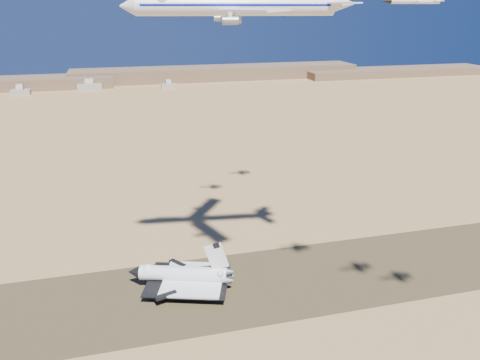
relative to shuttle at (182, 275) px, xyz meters
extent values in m
plane|color=#AE7F4D|center=(6.86, -5.09, -5.36)|extent=(1200.00, 1200.00, 0.00)
cube|color=#4C4026|center=(6.86, -5.09, -5.33)|extent=(600.00, 50.00, 0.06)
cube|color=brown|center=(126.86, 534.91, 3.64)|extent=(420.00, 60.00, 18.00)
cube|color=brown|center=(406.86, 504.91, 0.14)|extent=(300.00, 60.00, 11.00)
cube|color=#A8A295|center=(-133.14, 464.91, -2.11)|extent=(22.00, 14.00, 6.50)
cube|color=#A8A295|center=(-53.14, 479.91, -1.61)|extent=(30.00, 15.00, 7.50)
cube|color=#A8A295|center=(46.86, 469.91, -2.61)|extent=(19.00, 12.50, 5.50)
cylinder|color=white|center=(0.09, -0.03, 0.76)|extent=(32.76, 15.58, 5.71)
cone|color=black|center=(-17.53, 5.75, 0.76)|extent=(6.05, 6.58, 5.42)
sphere|color=white|center=(-12.50, 4.10, 1.57)|extent=(5.30, 5.30, 5.30)
cube|color=white|center=(3.96, -1.30, -1.59)|extent=(28.92, 30.22, 0.92)
cube|color=black|center=(2.02, -0.66, -2.05)|extent=(36.66, 32.76, 0.51)
cube|color=white|center=(12.67, -4.16, 8.70)|extent=(9.20, 3.62, 11.74)
cylinder|color=gray|center=(-12.50, 4.10, -3.73)|extent=(0.37, 0.37, 3.26)
cylinder|color=black|center=(-12.50, 4.10, -4.80)|extent=(1.21, 0.78, 1.12)
cylinder|color=gray|center=(4.31, -6.77, -3.73)|extent=(0.37, 0.37, 3.26)
cylinder|color=black|center=(4.31, -6.77, -4.80)|extent=(1.21, 0.78, 1.12)
cylinder|color=gray|center=(7.48, 2.91, -3.73)|extent=(0.37, 0.37, 3.26)
cylinder|color=black|center=(7.48, 2.91, -4.80)|extent=(1.21, 0.78, 1.12)
cylinder|color=white|center=(19.54, -7.95, 96.31)|extent=(60.63, 13.45, 5.68)
cone|color=white|center=(-12.60, -3.76, 96.31)|extent=(5.14, 6.21, 5.68)
cube|color=white|center=(19.47, -22.27, 95.24)|extent=(16.84, 27.76, 0.62)
cube|color=white|center=(23.14, 5.91, 95.24)|extent=(21.96, 26.35, 0.62)
cube|color=white|center=(50.50, -17.81, 97.20)|extent=(8.26, 10.90, 0.44)
cube|color=white|center=(52.00, -6.36, 97.20)|extent=(9.82, 10.73, 0.44)
cylinder|color=gray|center=(16.75, -15.65, 92.58)|extent=(4.70, 2.86, 2.31)
cylinder|color=gray|center=(13.95, -23.35, 92.58)|extent=(4.70, 2.86, 2.31)
cylinder|color=gray|center=(18.82, 0.20, 92.58)|extent=(4.70, 2.86, 2.31)
cylinder|color=gray|center=(18.09, 8.36, 92.58)|extent=(4.70, 2.86, 2.31)
imported|color=orange|center=(9.55, -9.99, -4.45)|extent=(0.60, 0.72, 1.69)
imported|color=orange|center=(5.36, -8.76, -4.43)|extent=(0.84, 0.97, 1.72)
imported|color=orange|center=(7.82, -8.24, -4.49)|extent=(1.06, 0.88, 1.61)
cylinder|color=white|center=(53.57, -49.03, 97.46)|extent=(11.80, 3.88, 1.37)
cone|color=black|center=(46.67, -47.50, 97.46)|extent=(2.77, 1.80, 1.28)
cube|color=white|center=(54.53, -49.24, 97.26)|extent=(5.05, 8.41, 0.25)
cube|color=white|center=(58.37, -50.09, 97.46)|extent=(3.17, 5.26, 0.20)
cylinder|color=white|center=(32.17, 34.18, 97.22)|extent=(11.33, 2.81, 1.31)
cone|color=black|center=(25.47, 35.08, 97.22)|extent=(2.58, 1.53, 1.22)
sphere|color=black|center=(29.38, 34.56, 97.69)|extent=(1.31, 1.31, 1.31)
cube|color=white|center=(33.10, 34.05, 97.04)|extent=(4.26, 7.87, 0.23)
cube|color=white|center=(36.81, 33.55, 97.22)|extent=(2.67, 4.92, 0.19)
cube|color=white|center=(37.00, 33.53, 98.54)|extent=(2.84, 0.61, 3.17)
camera|label=1|loc=(-17.29, -154.79, 96.25)|focal=35.00mm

